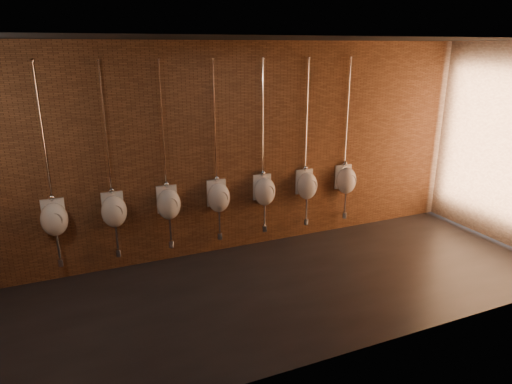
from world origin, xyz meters
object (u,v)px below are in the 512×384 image
urinal_2 (169,203)px  urinal_3 (219,196)px  urinal_4 (265,190)px  urinal_6 (346,180)px  urinal_5 (307,185)px  urinal_1 (114,210)px  urinal_0 (54,218)px

urinal_2 → urinal_3: 0.77m
urinal_4 → urinal_6: same height
urinal_2 → urinal_5: size_ratio=1.00×
urinal_1 → urinal_3: size_ratio=1.00×
urinal_2 → urinal_0: bearing=180.0°
urinal_3 → urinal_5: (1.53, 0.00, 0.00)m
urinal_1 → urinal_5: (3.07, 0.00, 0.00)m
urinal_5 → urinal_3: bearing=180.0°
urinal_0 → urinal_4: 3.07m
urinal_6 → urinal_3: bearing=180.0°
urinal_4 → urinal_1: bearing=180.0°
urinal_6 → urinal_5: bearing=180.0°
urinal_2 → urinal_3: same height
urinal_2 → urinal_6: (3.07, 0.00, 0.00)m
urinal_2 → urinal_6: size_ratio=1.00×
urinal_2 → urinal_5: bearing=0.0°
urinal_2 → urinal_3: size_ratio=1.00×
urinal_6 → urinal_0: bearing=180.0°
urinal_1 → urinal_6: (3.84, 0.00, 0.00)m
urinal_1 → urinal_3: (1.53, 0.00, 0.00)m
urinal_4 → urinal_6: size_ratio=1.00×
urinal_5 → urinal_6: (0.77, 0.00, 0.00)m
urinal_0 → urinal_3: same height
urinal_3 → urinal_4: 0.77m
urinal_1 → urinal_5: 3.07m
urinal_3 → urinal_5: size_ratio=1.00×
urinal_2 → urinal_6: same height
urinal_3 → urinal_6: size_ratio=1.00×
urinal_4 → urinal_6: 1.53m
urinal_3 → urinal_6: bearing=0.0°
urinal_2 → urinal_3: bearing=0.0°
urinal_4 → urinal_5: same height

